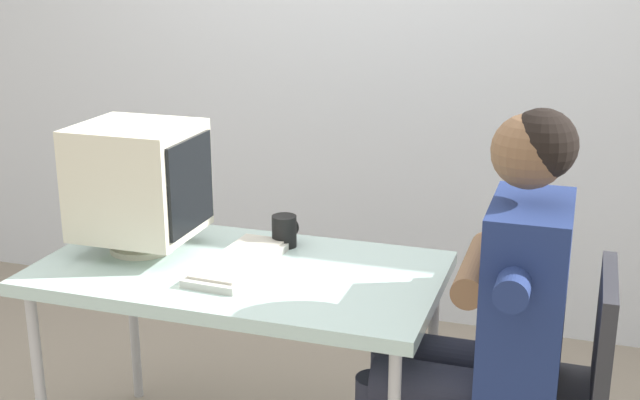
{
  "coord_description": "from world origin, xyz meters",
  "views": [
    {
      "loc": [
        1.02,
        -2.29,
        1.72
      ],
      "look_at": [
        0.27,
        0.0,
        0.98
      ],
      "focal_mm": 46.79,
      "sensor_mm": 36.0,
      "label": 1
    }
  ],
  "objects_px": {
    "keyboard": "(240,261)",
    "desk_mug": "(285,231)",
    "desk": "(240,282)",
    "person_seated": "(489,309)",
    "crt_monitor": "(139,181)",
    "office_chair": "(548,388)"
  },
  "relations": [
    {
      "from": "office_chair",
      "to": "person_seated",
      "type": "xyz_separation_m",
      "value": [
        -0.18,
        0.0,
        0.22
      ]
    },
    {
      "from": "desk",
      "to": "keyboard",
      "type": "bearing_deg",
      "value": 97.25
    },
    {
      "from": "keyboard",
      "to": "office_chair",
      "type": "relative_size",
      "value": 0.54
    },
    {
      "from": "crt_monitor",
      "to": "person_seated",
      "type": "height_order",
      "value": "person_seated"
    },
    {
      "from": "crt_monitor",
      "to": "desk_mug",
      "type": "height_order",
      "value": "crt_monitor"
    },
    {
      "from": "person_seated",
      "to": "desk",
      "type": "bearing_deg",
      "value": 176.6
    },
    {
      "from": "desk",
      "to": "desk_mug",
      "type": "bearing_deg",
      "value": 72.6
    },
    {
      "from": "keyboard",
      "to": "office_chair",
      "type": "bearing_deg",
      "value": -3.23
    },
    {
      "from": "person_seated",
      "to": "keyboard",
      "type": "bearing_deg",
      "value": 176.03
    },
    {
      "from": "crt_monitor",
      "to": "keyboard",
      "type": "height_order",
      "value": "crt_monitor"
    },
    {
      "from": "crt_monitor",
      "to": "keyboard",
      "type": "relative_size",
      "value": 0.92
    },
    {
      "from": "desk_mug",
      "to": "keyboard",
      "type": "bearing_deg",
      "value": -108.23
    },
    {
      "from": "desk",
      "to": "person_seated",
      "type": "distance_m",
      "value": 0.8
    },
    {
      "from": "office_chair",
      "to": "person_seated",
      "type": "relative_size",
      "value": 0.66
    },
    {
      "from": "keyboard",
      "to": "desk_mug",
      "type": "bearing_deg",
      "value": 71.77
    },
    {
      "from": "desk",
      "to": "office_chair",
      "type": "distance_m",
      "value": 1.0
    },
    {
      "from": "crt_monitor",
      "to": "person_seated",
      "type": "relative_size",
      "value": 0.33
    },
    {
      "from": "keyboard",
      "to": "desk_mug",
      "type": "distance_m",
      "value": 0.23
    },
    {
      "from": "crt_monitor",
      "to": "person_seated",
      "type": "distance_m",
      "value": 1.2
    },
    {
      "from": "keyboard",
      "to": "desk_mug",
      "type": "xyz_separation_m",
      "value": [
        0.07,
        0.22,
        0.04
      ]
    },
    {
      "from": "keyboard",
      "to": "desk_mug",
      "type": "height_order",
      "value": "desk_mug"
    },
    {
      "from": "desk",
      "to": "keyboard",
      "type": "relative_size",
      "value": 2.76
    }
  ]
}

